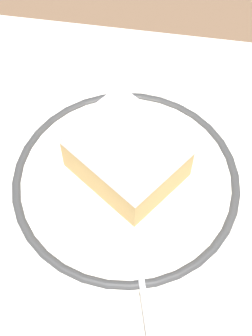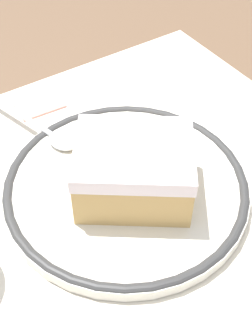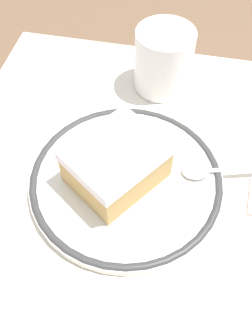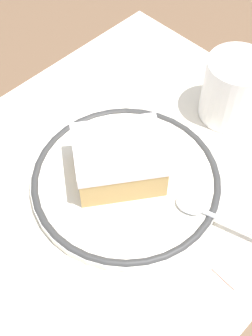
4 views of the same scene
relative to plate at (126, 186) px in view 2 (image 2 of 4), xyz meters
The scene contains 6 objects.
ground_plane 0.02m from the plate, 149.14° to the right, with size 2.40×2.40×0.00m, color brown.
placemat 0.02m from the plate, 149.14° to the right, with size 0.47×0.42×0.00m, color beige.
plate is the anchor object (origin of this frame).
cake_slice 0.03m from the plate, 85.25° to the right, with size 0.13×0.12×0.05m.
spoon 0.10m from the plate, 106.41° to the left, with size 0.05×0.12×0.01m.
sugar_packet 0.16m from the plate, 94.02° to the left, with size 0.05×0.03×0.01m, color #E5998C.
Camera 2 is at (-0.14, -0.23, 0.33)m, focal length 50.77 mm.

